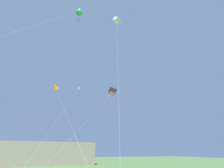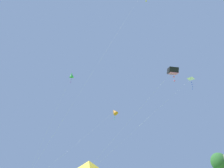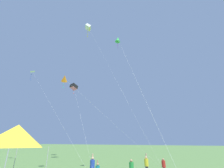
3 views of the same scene
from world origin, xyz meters
The scene contains 6 objects.
tree_far_centre centered at (-18.41, 46.95, 4.89)m, with size 5.02×4.51×7.57m.
festival_tent centered at (-4.08, 7.54, 3.55)m, with size 3.19×3.19×4.24m.
kite_green_diamond_1 centered at (4.35, 3.24, 15.91)m, with size 10.34×6.34×16.37m.
kite_black_box_2 centered at (12.64, 15.36, 13.45)m, with size 12.29×11.78×14.09m.
kite_orange_diamond_3 centered at (3.31, 10.33, 10.85)m, with size 4.04×12.13×11.55m.
kite_white_delta_4 centered at (7.72, 21.60, 15.53)m, with size 7.27×18.04×15.96m.
Camera 2 is at (28.75, 4.16, 2.59)m, focal length 28.00 mm.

